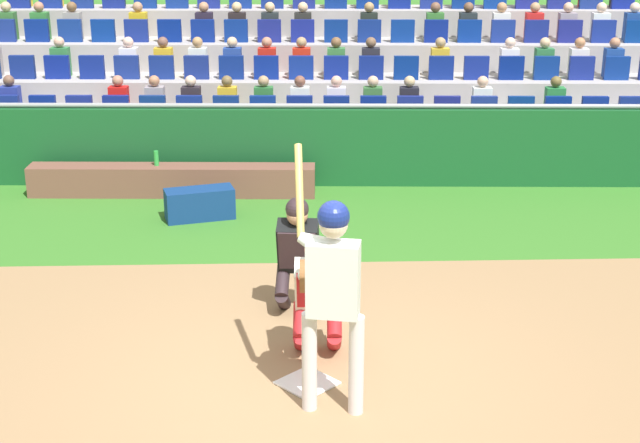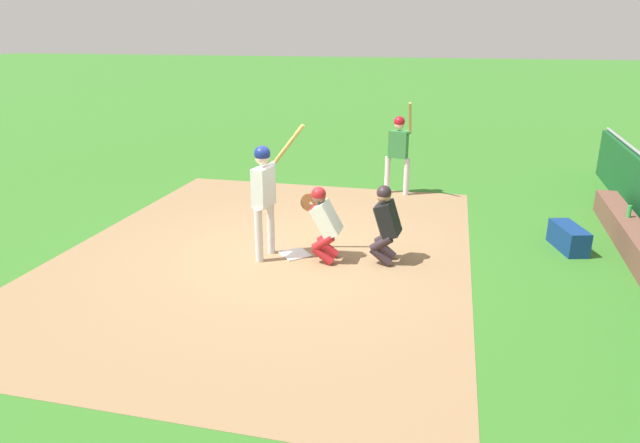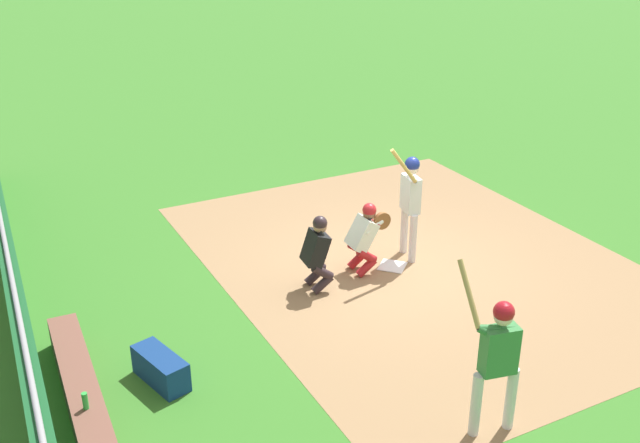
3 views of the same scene
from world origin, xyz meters
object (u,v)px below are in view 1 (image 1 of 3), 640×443
object	(u,v)px
batter_at_plate	(332,282)
water_bottle_on_bench	(156,158)
equipment_duffel_bag	(200,204)
home_plate_marker	(307,383)
home_plate_umpire	(298,250)
dugout_bench	(172,180)
catcher_crouching	(316,289)

from	to	relation	value
batter_at_plate	water_bottle_on_bench	distance (m)	6.50
equipment_duffel_bag	home_plate_marker	bearing A→B (deg)	91.70
water_bottle_on_bench	home_plate_marker	bearing A→B (deg)	112.66
home_plate_umpire	water_bottle_on_bench	bearing A→B (deg)	-61.57
water_bottle_on_bench	dugout_bench	bearing A→B (deg)	175.33
catcher_crouching	home_plate_marker	bearing A→B (deg)	81.56
home_plate_umpire	dugout_bench	xyz separation A→B (m)	(1.96, -4.01, -0.49)
catcher_crouching	home_plate_umpire	bearing A→B (deg)	-78.22
equipment_duffel_bag	batter_at_plate	bearing A→B (deg)	92.38
water_bottle_on_bench	catcher_crouching	bearing A→B (deg)	115.46
dugout_bench	equipment_duffel_bag	xyz separation A→B (m)	(-0.54, 1.04, -0.01)
home_plate_marker	home_plate_umpire	size ratio (longest dim) A/B	0.34
equipment_duffel_bag	catcher_crouching	bearing A→B (deg)	94.96
catcher_crouching	dugout_bench	world-z (taller)	catcher_crouching
home_plate_umpire	water_bottle_on_bench	world-z (taller)	home_plate_umpire
home_plate_marker	dugout_bench	size ratio (longest dim) A/B	0.11
dugout_bench	water_bottle_on_bench	size ratio (longest dim) A/B	19.13
dugout_bench	water_bottle_on_bench	bearing A→B (deg)	-4.67
batter_at_plate	catcher_crouching	size ratio (longest dim) A/B	1.75
home_plate_umpire	dugout_bench	world-z (taller)	home_plate_umpire
dugout_bench	equipment_duffel_bag	world-z (taller)	dugout_bench
dugout_bench	home_plate_umpire	bearing A→B (deg)	116.10
home_plate_marker	batter_at_plate	distance (m)	1.27
home_plate_marker	batter_at_plate	size ratio (longest dim) A/B	0.20
batter_at_plate	dugout_bench	xyz separation A→B (m)	(2.31, -5.94, -0.97)
equipment_duffel_bag	home_plate_umpire	bearing A→B (deg)	98.18
batter_at_plate	water_bottle_on_bench	world-z (taller)	batter_at_plate
dugout_bench	water_bottle_on_bench	xyz separation A→B (m)	(0.22, -0.02, 0.33)
dugout_bench	batter_at_plate	bearing A→B (deg)	111.23
catcher_crouching	home_plate_umpire	size ratio (longest dim) A/B	0.97
catcher_crouching	home_plate_umpire	distance (m)	1.00
batter_at_plate	catcher_crouching	bearing A→B (deg)	-81.65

